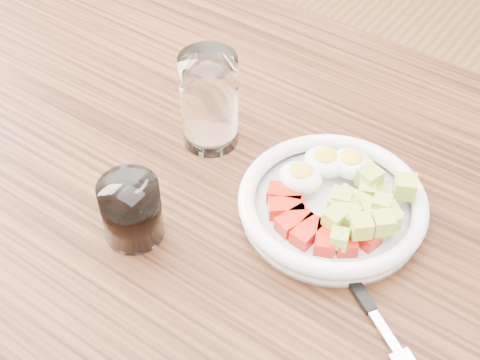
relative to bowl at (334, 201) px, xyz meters
name	(u,v)px	position (x,y,z in m)	size (l,w,h in m)	color
dining_table	(242,250)	(-0.11, -0.05, -0.12)	(1.50, 0.90, 0.77)	brown
bowl	(334,201)	(0.00, 0.00, 0.00)	(0.24, 0.24, 0.06)	white
fork	(362,296)	(0.09, -0.10, -0.02)	(0.19, 0.13, 0.01)	black
water_glass	(209,101)	(-0.21, 0.02, 0.05)	(0.08, 0.08, 0.14)	white
coffee_glass	(131,211)	(-0.19, -0.17, 0.02)	(0.07, 0.07, 0.09)	white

